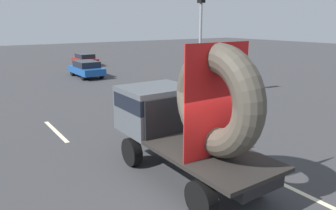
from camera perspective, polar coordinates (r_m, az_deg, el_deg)
The scene contains 8 objects.
ground_plane at distance 8.56m, azimuth 5.06°, elevation -14.89°, with size 120.00×120.00×0.00m, color #38383A.
flatbed_truck at distance 8.65m, azimuth 2.60°, elevation -1.78°, with size 2.02×5.08×3.77m.
distant_sedan at distance 25.96m, azimuth -14.32°, elevation 6.32°, with size 1.66×3.88×1.27m.
traffic_light at distance 18.46m, azimuth 5.84°, elevation 13.76°, with size 0.42×0.36×6.12m.
lane_dash_left_far at distance 13.49m, azimuth -19.34°, elevation -4.42°, with size 3.00×0.16×0.01m, color beige.
lane_dash_right_near at distance 9.10m, azimuth 22.13°, elevation -14.05°, with size 2.15×0.16×0.01m, color beige.
lane_dash_right_far at distance 14.47m, azimuth -4.28°, elevation -2.34°, with size 2.99×0.16×0.01m, color beige.
oncoming_car at distance 33.10m, azimuth -14.58°, elevation 7.90°, with size 1.54×3.59×1.17m.
Camera 1 is at (-4.79, -5.71, 4.20)m, focal length 34.24 mm.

